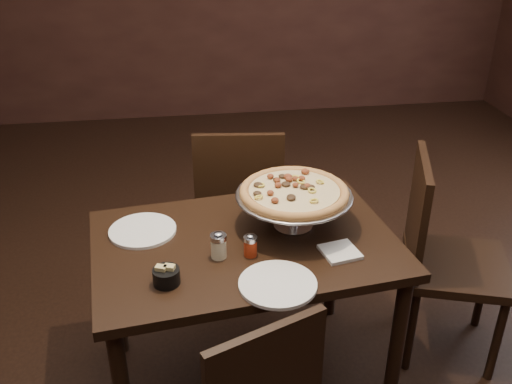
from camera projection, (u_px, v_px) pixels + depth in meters
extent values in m
cube|color=black|center=(247.00, 381.00, 2.57)|extent=(6.00, 7.00, 0.02)
cube|color=black|center=(245.00, 245.00, 2.24)|extent=(1.26, 0.92, 0.04)
cylinder|color=black|center=(396.00, 348.00, 2.25)|extent=(0.06, 0.06, 0.70)
cylinder|color=black|center=(115.00, 291.00, 2.58)|extent=(0.06, 0.06, 0.70)
cylinder|color=black|center=(333.00, 256.00, 2.82)|extent=(0.06, 0.06, 0.70)
cylinder|color=#B9BAC1|center=(293.00, 225.00, 2.33)|extent=(0.16, 0.16, 0.01)
cylinder|color=#B9BAC1|center=(293.00, 211.00, 2.29)|extent=(0.03, 0.03, 0.13)
cylinder|color=#B9BAC1|center=(294.00, 197.00, 2.26)|extent=(0.11, 0.11, 0.01)
cylinder|color=#A7A7AC|center=(294.00, 195.00, 2.26)|extent=(0.46, 0.46, 0.01)
torus|color=#A7A7AC|center=(294.00, 195.00, 2.26)|extent=(0.47, 0.47, 0.01)
cylinder|color=brown|center=(294.00, 193.00, 2.26)|extent=(0.42, 0.42, 0.01)
torus|color=brown|center=(294.00, 192.00, 2.25)|extent=(0.44, 0.44, 0.04)
cylinder|color=tan|center=(294.00, 191.00, 2.25)|extent=(0.36, 0.36, 0.01)
cylinder|color=beige|center=(219.00, 248.00, 2.12)|extent=(0.06, 0.06, 0.08)
cylinder|color=#B9BAC1|center=(218.00, 237.00, 2.09)|extent=(0.06, 0.06, 0.02)
ellipsoid|color=#B9BAC1|center=(218.00, 234.00, 2.09)|extent=(0.03, 0.03, 0.01)
cylinder|color=#9C280E|center=(250.00, 248.00, 2.13)|extent=(0.05, 0.05, 0.07)
cylinder|color=#B9BAC1|center=(250.00, 239.00, 2.11)|extent=(0.05, 0.05, 0.02)
ellipsoid|color=#B9BAC1|center=(250.00, 236.00, 2.10)|extent=(0.03, 0.03, 0.01)
cylinder|color=black|center=(166.00, 276.00, 1.98)|extent=(0.10, 0.10, 0.06)
cube|color=tan|center=(161.00, 274.00, 1.97)|extent=(0.04, 0.04, 0.06)
cube|color=tan|center=(170.00, 273.00, 1.97)|extent=(0.04, 0.04, 0.06)
cube|color=silver|center=(340.00, 252.00, 2.15)|extent=(0.16, 0.16, 0.01)
cylinder|color=white|center=(143.00, 230.00, 2.29)|extent=(0.27, 0.27, 0.01)
cylinder|color=white|center=(278.00, 284.00, 1.97)|extent=(0.27, 0.27, 0.01)
cone|color=#B9BAC1|center=(301.00, 213.00, 2.12)|extent=(0.16, 0.16, 0.00)
cylinder|color=black|center=(301.00, 212.00, 2.12)|extent=(0.10, 0.10, 0.02)
cube|color=black|center=(239.00, 205.00, 3.08)|extent=(0.49, 0.49, 0.04)
cube|color=black|center=(239.00, 178.00, 2.78)|extent=(0.44, 0.08, 0.46)
cylinder|color=black|center=(270.00, 225.00, 3.35)|extent=(0.04, 0.04, 0.43)
cylinder|color=black|center=(210.00, 226.00, 3.34)|extent=(0.04, 0.04, 0.43)
cylinder|color=black|center=(274.00, 259.00, 3.03)|extent=(0.04, 0.04, 0.43)
cylinder|color=black|center=(207.00, 261.00, 3.02)|extent=(0.04, 0.04, 0.43)
cube|color=black|center=(266.00, 384.00, 1.69)|extent=(0.38, 0.18, 0.42)
cube|color=black|center=(457.00, 266.00, 2.55)|extent=(0.57, 0.57, 0.04)
cube|color=black|center=(418.00, 211.00, 2.46)|extent=(0.17, 0.44, 0.47)
cylinder|color=black|center=(497.00, 340.00, 2.48)|extent=(0.04, 0.04, 0.44)
cylinder|color=black|center=(482.00, 289.00, 2.79)|extent=(0.04, 0.04, 0.44)
cylinder|color=black|center=(411.00, 330.00, 2.53)|extent=(0.04, 0.04, 0.44)
cylinder|color=black|center=(406.00, 282.00, 2.85)|extent=(0.04, 0.04, 0.44)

